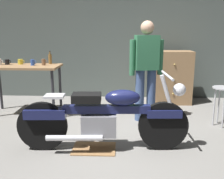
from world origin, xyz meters
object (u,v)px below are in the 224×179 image
at_px(person_standing, 146,67).
at_px(mug_yellow_tall, 21,62).
at_px(wooden_dresser, 172,77).
at_px(mug_brown_stoneware, 44,62).
at_px(bottle, 50,59).
at_px(mug_blue_enamel, 33,62).
at_px(mug_black_matte, 7,62).
at_px(shop_stool, 222,96).
at_px(motorcycle, 104,117).

distance_m(person_standing, mug_yellow_tall, 2.32).
bearing_deg(wooden_dresser, mug_brown_stoneware, -162.16).
distance_m(mug_yellow_tall, bottle, 0.55).
distance_m(mug_blue_enamel, bottle, 0.34).
distance_m(mug_brown_stoneware, mug_blue_enamel, 0.19).
height_order(mug_black_matte, bottle, bottle).
bearing_deg(mug_black_matte, wooden_dresser, 13.14).
relative_size(shop_stool, wooden_dresser, 0.58).
height_order(motorcycle, mug_yellow_tall, motorcycle).
bearing_deg(person_standing, mug_blue_enamel, -18.54).
height_order(shop_stool, wooden_dresser, wooden_dresser).
xyz_separation_m(person_standing, shop_stool, (1.20, -0.23, -0.43)).
bearing_deg(mug_blue_enamel, shop_stool, -8.77).
xyz_separation_m(motorcycle, mug_blue_enamel, (-1.38, 1.43, 0.50)).
height_order(mug_brown_stoneware, mug_black_matte, mug_brown_stoneware).
bearing_deg(mug_yellow_tall, shop_stool, -10.43).
relative_size(mug_black_matte, mug_blue_enamel, 1.08).
bearing_deg(motorcycle, wooden_dresser, 58.14).
relative_size(mug_yellow_tall, mug_black_matte, 1.08).
relative_size(motorcycle, mug_blue_enamel, 20.80).
distance_m(shop_stool, mug_yellow_tall, 3.57).
bearing_deg(mug_yellow_tall, mug_blue_enamel, -27.68).
xyz_separation_m(motorcycle, person_standing, (0.62, 1.16, 0.48)).
xyz_separation_m(mug_yellow_tall, mug_black_matte, (-0.23, -0.05, 0.00)).
relative_size(shop_stool, mug_yellow_tall, 5.24).
height_order(shop_stool, mug_brown_stoneware, mug_brown_stoneware).
height_order(person_standing, mug_blue_enamel, person_standing).
bearing_deg(bottle, mug_yellow_tall, -173.03).
bearing_deg(bottle, shop_stool, -13.51).
relative_size(person_standing, mug_brown_stoneware, 14.84).
relative_size(motorcycle, bottle, 9.09).
distance_m(wooden_dresser, mug_brown_stoneware, 2.61).
bearing_deg(shop_stool, bottle, 166.49).
xyz_separation_m(motorcycle, mug_black_matte, (-1.89, 1.52, 0.50)).
xyz_separation_m(shop_stool, mug_blue_enamel, (-3.20, 0.49, 0.45)).
xyz_separation_m(person_standing, wooden_dresser, (0.64, 1.10, -0.38)).
distance_m(wooden_dresser, bottle, 2.51).
distance_m(person_standing, mug_black_matte, 2.54).
bearing_deg(bottle, wooden_dresser, 14.45).
bearing_deg(mug_blue_enamel, wooden_dresser, 17.39).
bearing_deg(shop_stool, motorcycle, -152.76).
relative_size(mug_black_matte, bottle, 0.47).
relative_size(motorcycle, person_standing, 1.31).
height_order(wooden_dresser, mug_brown_stoneware, wooden_dresser).
bearing_deg(mug_black_matte, mug_brown_stoneware, -4.52).
bearing_deg(mug_brown_stoneware, mug_yellow_tall, 166.89).
bearing_deg(mug_blue_enamel, mug_black_matte, 169.60).
bearing_deg(wooden_dresser, bottle, -165.55).
relative_size(motorcycle, shop_stool, 3.42).
bearing_deg(wooden_dresser, mug_blue_enamel, -162.61).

